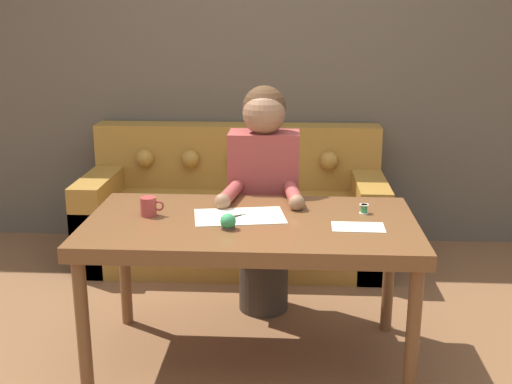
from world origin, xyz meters
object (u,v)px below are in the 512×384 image
Objects in this scene: mug at (149,207)px; pin_cushion at (228,222)px; person at (264,198)px; thread_spool at (364,209)px; scissors at (237,216)px; couch at (235,213)px; dining_table at (251,234)px.

pin_cushion is at bearing -23.62° from mug.
person reaches higher than thread_spool.
thread_spool is at bearing 8.39° from scissors.
person is 0.75m from mug.
thread_spool is at bearing -40.97° from person.
scissors is at bearing -84.33° from couch.
pin_cushion is (-0.09, -0.13, 0.10)m from dining_table.
dining_table is 21.37× the size of pin_cushion.
dining_table is 1.43m from couch.
mug is (-0.48, 0.04, 0.11)m from dining_table.
couch is at bearing 95.67° from scissors.
couch is at bearing 94.11° from pin_cushion.
couch is 9.22× the size of scissors.
couch is 1.44m from mug.
couch reaches higher than thread_spool.
thread_spool is at bearing 14.00° from dining_table.
thread_spool is (0.60, 0.09, 0.02)m from scissors.
mug reaches higher than pin_cushion.
person reaches higher than mug.
person is 0.66m from thread_spool.
pin_cushion is (-0.13, -0.70, 0.09)m from person.
person is 28.36× the size of thread_spool.
thread_spool is (0.53, 0.13, 0.09)m from dining_table.
person is 0.53m from scissors.
couch is 1.58m from pin_cushion.
couch is at bearing 120.51° from thread_spool.
mug is 1.58× the size of pin_cushion.
dining_table is at bearing 55.42° from pin_cushion.
mug is 0.43m from pin_cushion.
person reaches higher than pin_cushion.
thread_spool is 0.68m from pin_cushion.
couch is 1.40m from scissors.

